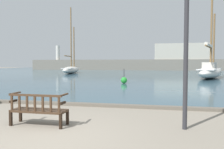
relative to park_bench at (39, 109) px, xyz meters
name	(u,v)px	position (x,y,z in m)	size (l,w,h in m)	color
ground_plane	(44,137)	(0.63, -0.86, -0.47)	(160.00, 160.00, 0.00)	gray
harbor_water	(143,71)	(0.63, 43.14, -0.43)	(100.00, 80.00, 0.08)	#385666
quay_edge_kerb	(90,105)	(0.63, 2.99, -0.41)	(40.00, 0.30, 0.12)	#675F54
park_bench	(39,109)	(0.00, 0.00, 0.00)	(1.61, 0.54, 0.92)	black
sailboat_far_starboard	(71,69)	(-10.75, 29.17, 0.38)	(3.18, 9.51, 11.04)	silver
sailboat_mid_port	(210,70)	(9.40, 21.00, 0.51)	(5.30, 9.52, 10.43)	silver
lamp_post	(186,37)	(4.05, 0.44, 2.00)	(0.28, 0.28, 4.05)	#2D2D33
channel_buoy	(124,80)	(0.66, 12.59, -0.11)	(0.53, 0.53, 1.23)	green
far_breakwater	(151,62)	(2.20, 48.45, 1.55)	(59.08, 2.40, 6.47)	slate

